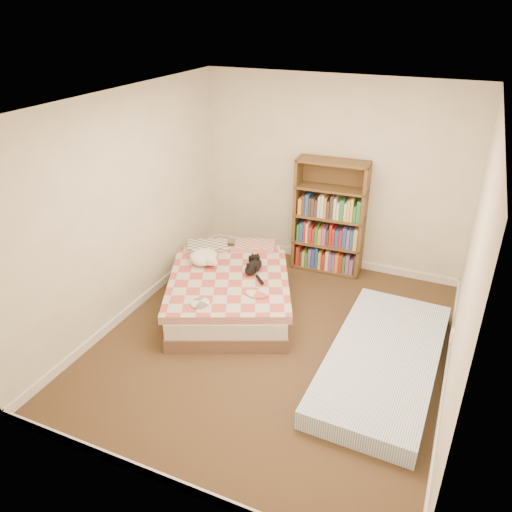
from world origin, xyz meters
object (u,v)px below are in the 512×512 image
at_px(bed, 231,289).
at_px(bookshelf, 329,231).
at_px(floor_mattress, 383,360).
at_px(white_dog, 204,257).
at_px(black_cat, 255,266).

distance_m(bed, bookshelf, 1.60).
height_order(floor_mattress, white_dog, white_dog).
distance_m(bed, floor_mattress, 1.95).
height_order(bed, black_cat, black_cat).
height_order(bookshelf, floor_mattress, bookshelf).
bearing_deg(bookshelf, black_cat, -117.05).
xyz_separation_m(bed, black_cat, (0.24, 0.16, 0.28)).
bearing_deg(black_cat, floor_mattress, -39.00).
bearing_deg(floor_mattress, white_dog, 169.08).
bearing_deg(bed, floor_mattress, -37.21).
xyz_separation_m(bookshelf, black_cat, (-0.55, -1.19, -0.06)).
bearing_deg(bed, white_dog, 146.44).
bearing_deg(bookshelf, bed, -122.48).
relative_size(bookshelf, floor_mattress, 0.68).
xyz_separation_m(floor_mattress, black_cat, (-1.66, 0.61, 0.40)).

